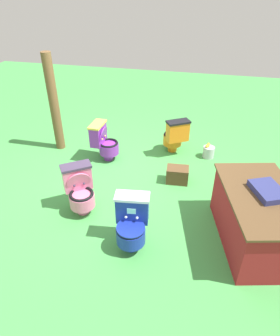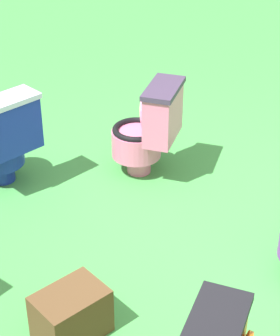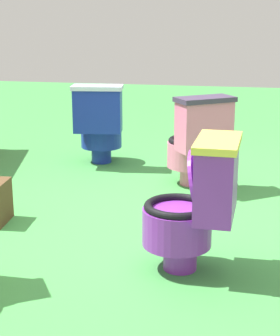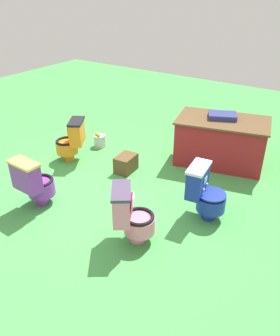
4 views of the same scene
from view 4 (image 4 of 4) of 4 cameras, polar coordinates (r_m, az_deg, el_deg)
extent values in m
plane|color=#429947|center=(4.80, -7.58, -5.75)|extent=(14.00, 14.00, 0.00)
cylinder|color=purple|center=(4.91, -16.23, -4.98)|extent=(0.19, 0.19, 0.14)
cylinder|color=purple|center=(4.82, -16.33, -3.20)|extent=(0.38, 0.38, 0.20)
torus|color=black|center=(4.77, -16.51, -2.06)|extent=(0.37, 0.37, 0.04)
cylinder|color=#EACC4C|center=(4.79, -16.43, -2.59)|extent=(0.25, 0.25, 0.01)
cube|color=purple|center=(4.60, -18.69, -1.46)|extent=(0.42, 0.21, 0.37)
cube|color=#EACC4C|center=(4.50, -19.09, 0.76)|extent=(0.44, 0.23, 0.04)
cube|color=#8CE0E5|center=(4.62, -17.80, -0.42)|extent=(0.11, 0.01, 0.08)
cylinder|color=purple|center=(4.65, -17.69, -1.12)|extent=(0.35, 0.10, 0.35)
sphere|color=#EACC4C|center=(4.72, -18.10, -1.20)|extent=(0.04, 0.04, 0.04)
sphere|color=#EACC4C|center=(4.62, -17.05, -1.73)|extent=(0.04, 0.04, 0.04)
cylinder|color=pink|center=(4.10, -0.40, -11.32)|extent=(0.25, 0.25, 0.14)
cylinder|color=pink|center=(3.99, -0.12, -9.46)|extent=(0.52, 0.52, 0.20)
torus|color=black|center=(3.92, -0.12, -8.18)|extent=(0.49, 0.49, 0.04)
cylinder|color=#3F334C|center=(3.95, -0.12, -8.78)|extent=(0.33, 0.33, 0.01)
cube|color=pink|center=(3.83, -3.13, -6.40)|extent=(0.39, 0.44, 0.37)
cube|color=#3F334C|center=(3.71, -3.22, -3.85)|extent=(0.43, 0.48, 0.04)
cube|color=#8CE0E5|center=(3.80, -1.62, -5.77)|extent=(0.07, 0.09, 0.08)
cylinder|color=pink|center=(3.84, -1.62, -6.56)|extent=(0.28, 0.34, 0.35)
sphere|color=#3F334C|center=(3.91, -1.54, -6.38)|extent=(0.04, 0.04, 0.04)
sphere|color=#3F334C|center=(3.80, -1.54, -7.61)|extent=(0.04, 0.04, 0.04)
cylinder|color=#192D9E|center=(4.53, 11.42, -7.47)|extent=(0.20, 0.20, 0.14)
cylinder|color=#192D9E|center=(4.43, 11.89, -5.76)|extent=(0.41, 0.41, 0.20)
torus|color=black|center=(4.36, 12.03, -4.56)|extent=(0.40, 0.40, 0.04)
cylinder|color=silver|center=(4.39, 11.96, -5.12)|extent=(0.27, 0.27, 0.01)
cube|color=#192D9E|center=(4.32, 9.70, -2.25)|extent=(0.24, 0.43, 0.37)
cube|color=silver|center=(4.22, 9.93, 0.10)|extent=(0.27, 0.46, 0.04)
cube|color=#8CE0E5|center=(4.28, 11.04, -1.98)|extent=(0.02, 0.11, 0.08)
cylinder|color=#192D9E|center=(4.35, 12.06, -4.32)|extent=(0.40, 0.40, 0.02)
sphere|color=silver|center=(4.39, 11.24, -2.69)|extent=(0.04, 0.04, 0.04)
sphere|color=silver|center=(4.27, 10.70, -3.58)|extent=(0.04, 0.04, 0.04)
cylinder|color=orange|center=(5.95, -11.89, 2.01)|extent=(0.25, 0.25, 0.14)
cylinder|color=orange|center=(5.89, -12.25, 3.48)|extent=(0.51, 0.51, 0.20)
torus|color=black|center=(5.84, -12.36, 4.47)|extent=(0.49, 0.49, 0.04)
cylinder|color=black|center=(5.86, -12.31, 4.01)|extent=(0.33, 0.33, 0.01)
cube|color=orange|center=(5.73, -10.58, 5.85)|extent=(0.38, 0.45, 0.37)
cube|color=black|center=(5.66, -10.76, 7.74)|extent=(0.41, 0.48, 0.04)
cube|color=#8CE0E5|center=(5.74, -11.61, 6.31)|extent=(0.06, 0.10, 0.08)
cylinder|color=orange|center=(5.76, -11.54, 5.71)|extent=(0.26, 0.35, 0.35)
sphere|color=black|center=(5.71, -11.70, 5.11)|extent=(0.04, 0.04, 0.04)
sphere|color=black|center=(5.84, -11.41, 5.67)|extent=(0.04, 0.04, 0.04)
cube|color=maroon|center=(5.78, 13.46, 4.26)|extent=(1.55, 1.11, 0.74)
cube|color=brown|center=(5.63, 13.91, 7.81)|extent=(1.62, 1.18, 0.03)
cube|color=navy|center=(5.67, 13.76, 8.58)|extent=(0.53, 0.47, 0.08)
cube|color=brown|center=(5.45, -2.40, 0.76)|extent=(0.29, 0.39, 0.28)
cylinder|color=#B7B7BF|center=(6.34, -6.79, 4.60)|extent=(0.22, 0.22, 0.22)
ellipsoid|color=yellow|center=(6.28, -7.06, 5.72)|extent=(0.07, 0.05, 0.05)
ellipsoid|color=yellow|center=(6.31, -7.38, 5.82)|extent=(0.07, 0.05, 0.05)
ellipsoid|color=yellow|center=(6.24, -6.96, 5.56)|extent=(0.07, 0.05, 0.05)
camera|label=1|loc=(4.39, 57.36, 20.84)|focal=31.85mm
camera|label=2|loc=(7.01, -12.18, 26.45)|focal=65.75mm
camera|label=3|loc=(6.58, -36.52, 11.49)|focal=60.04mm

